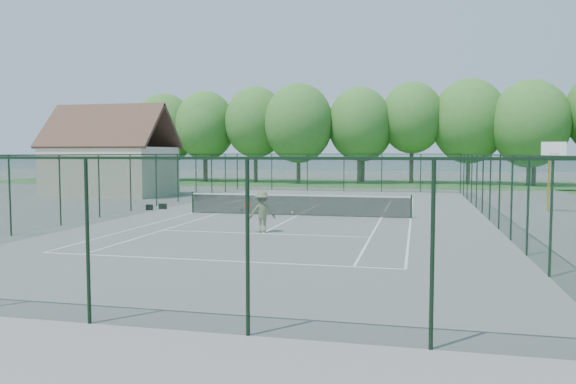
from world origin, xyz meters
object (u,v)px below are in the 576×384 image
at_px(tennis_player, 262,212).
at_px(basketball_goal, 551,163).
at_px(sports_bag_a, 149,207).
at_px(tennis_net, 297,204).

bearing_deg(tennis_player, basketball_goal, 40.13).
distance_m(sports_bag_a, tennis_player, 10.74).
height_order(tennis_net, sports_bag_a, tennis_net).
distance_m(basketball_goal, sports_bag_a, 21.36).
relative_size(basketball_goal, tennis_player, 1.81).
xyz_separation_m(basketball_goal, sports_bag_a, (-20.87, -3.80, -2.42)).
distance_m(tennis_net, tennis_player, 6.07).
relative_size(sports_bag_a, tennis_player, 0.19).
bearing_deg(basketball_goal, sports_bag_a, -169.68).
distance_m(tennis_net, basketball_goal, 13.50).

